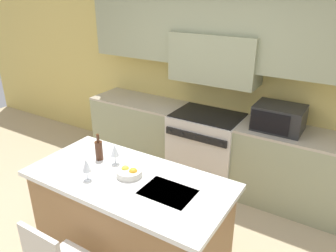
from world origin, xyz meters
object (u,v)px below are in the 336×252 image
object	(u,v)px
microwave	(279,118)
fruit_bowl	(129,172)
range_stove	(206,147)
wine_glass_near	(86,166)
wine_glass_far	(115,151)
wine_bottle	(99,150)

from	to	relation	value
microwave	fruit_bowl	world-z (taller)	microwave
range_stove	wine_glass_near	distance (m)	1.97
wine_glass_near	microwave	bearing A→B (deg)	58.47
wine_glass_far	fruit_bowl	size ratio (longest dim) A/B	0.88
wine_glass_far	wine_glass_near	bearing A→B (deg)	-94.48
wine_glass_far	fruit_bowl	xyz separation A→B (m)	(0.24, -0.10, -0.11)
microwave	wine_bottle	size ratio (longest dim) A/B	2.00
wine_bottle	wine_glass_near	xyz separation A→B (m)	(0.17, -0.33, 0.04)
wine_glass_far	range_stove	bearing A→B (deg)	80.50
wine_glass_near	fruit_bowl	xyz separation A→B (m)	(0.27, 0.25, -0.11)
wine_bottle	fruit_bowl	distance (m)	0.45
fruit_bowl	microwave	bearing A→B (deg)	61.61
range_stove	microwave	distance (m)	1.07
wine_bottle	wine_glass_near	bearing A→B (deg)	-63.50
wine_glass_near	range_stove	bearing A→B (deg)	81.41
range_stove	fruit_bowl	xyz separation A→B (m)	(-0.01, -1.62, 0.46)
wine_glass_far	fruit_bowl	distance (m)	0.28
wine_bottle	fruit_bowl	xyz separation A→B (m)	(0.44, -0.08, -0.07)
microwave	wine_glass_near	world-z (taller)	microwave
wine_bottle	microwave	bearing A→B (deg)	49.60
range_stove	wine_glass_near	xyz separation A→B (m)	(-0.28, -1.86, 0.56)
wine_glass_near	wine_glass_far	size ratio (longest dim) A/B	1.00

